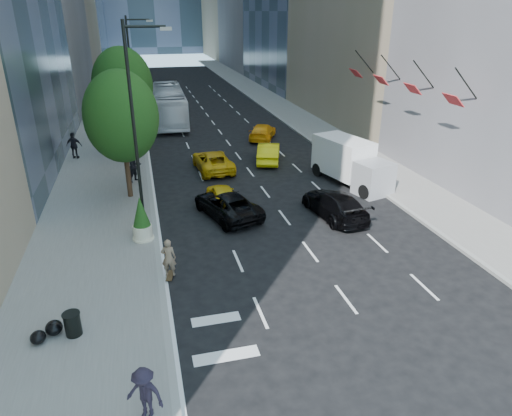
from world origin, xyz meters
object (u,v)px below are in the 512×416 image
object	(u,v)px
city_bus	(169,105)
trash_can	(73,324)
skateboarder	(169,260)
box_truck	(351,162)
black_sedan_lincoln	(227,204)
black_sedan_mercedes	(334,204)
planter_shrub	(141,219)

from	to	relation	value
city_bus	trash_can	bearing A→B (deg)	-98.58
skateboarder	box_truck	world-z (taller)	box_truck
black_sedan_lincoln	box_truck	distance (m)	9.36
box_truck	black_sedan_mercedes	bearing A→B (deg)	-138.18
skateboarder	city_bus	distance (m)	30.17
skateboarder	box_truck	bearing A→B (deg)	-130.81
box_truck	planter_shrub	bearing A→B (deg)	-173.66
skateboarder	planter_shrub	size ratio (longest dim) A/B	0.76
skateboarder	planter_shrub	distance (m)	3.82
city_bus	trash_can	size ratio (longest dim) A/B	15.13
trash_can	box_truck	bearing A→B (deg)	36.93
black_sedan_mercedes	planter_shrub	xyz separation A→B (m)	(-10.30, -0.49, 0.49)
trash_can	city_bus	bearing A→B (deg)	79.87
black_sedan_lincoln	planter_shrub	world-z (taller)	planter_shrub
black_sedan_mercedes	planter_shrub	world-z (taller)	planter_shrub
skateboarder	planter_shrub	bearing A→B (deg)	-61.04
box_truck	black_sedan_lincoln	bearing A→B (deg)	-174.96
black_sedan_mercedes	trash_can	world-z (taller)	black_sedan_mercedes
skateboarder	black_sedan_lincoln	size ratio (longest dim) A/B	0.34
box_truck	trash_can	world-z (taller)	box_truck
trash_can	black_sedan_lincoln	bearing A→B (deg)	50.98
city_bus	trash_can	distance (m)	33.74
city_bus	box_truck	bearing A→B (deg)	-63.29
skateboarder	black_sedan_mercedes	distance (m)	10.19
trash_can	planter_shrub	bearing A→B (deg)	69.60
black_sedan_lincoln	planter_shrub	xyz separation A→B (m)	(-4.60, -2.00, 0.52)
black_sedan_mercedes	box_truck	bearing A→B (deg)	-129.54
black_sedan_lincoln	black_sedan_mercedes	bearing A→B (deg)	148.32
skateboarder	trash_can	world-z (taller)	skateboarder
planter_shrub	trash_can	bearing A→B (deg)	-110.40
trash_can	black_sedan_mercedes	bearing A→B (deg)	29.61
city_bus	box_truck	world-z (taller)	city_bus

